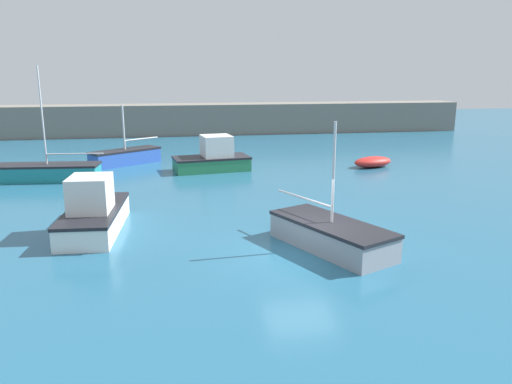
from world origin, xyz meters
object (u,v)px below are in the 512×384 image
Objects in this scene: sailboat_tall_mast at (48,172)px; sailboat_twin_hulled at (125,157)px; sailboat_short_mast at (331,235)px; motorboat_grey_hull at (93,213)px; cabin_cruiser_white at (213,158)px; rowboat_blue_near at (373,162)px.

sailboat_twin_hulled is at bearing -125.85° from sailboat_tall_mast.
sailboat_short_mast is (8.47, -17.97, -0.02)m from sailboat_twin_hulled.
sailboat_short_mast is at bearing -107.91° from motorboat_grey_hull.
cabin_cruiser_white is (9.55, 1.45, 0.30)m from sailboat_tall_mast.
sailboat_twin_hulled is at bearing 3.65° from motorboat_grey_hull.
motorboat_grey_hull is (-15.95, -10.91, 0.43)m from rowboat_blue_near.
rowboat_blue_near is 16.37m from sailboat_twin_hulled.
sailboat_short_mast is (8.48, -3.36, -0.28)m from motorboat_grey_hull.
cabin_cruiser_white is 15.16m from sailboat_short_mast.
cabin_cruiser_white is at bearing -20.26° from rowboat_blue_near.
sailboat_short_mast is (-7.47, -14.26, 0.16)m from rowboat_blue_near.
sailboat_short_mast is at bearing 137.75° from sailboat_tall_mast.
sailboat_short_mast reaches higher than sailboat_twin_hulled.
sailboat_twin_hulled is 19.87m from sailboat_short_mast.
sailboat_twin_hulled is (-15.94, 3.71, 0.18)m from rowboat_blue_near.
sailboat_twin_hulled is (3.93, 4.53, 0.02)m from sailboat_tall_mast.
motorboat_grey_hull is at bearing 55.52° from cabin_cruiser_white.
sailboat_tall_mast is 2.10× the size of rowboat_blue_near.
cabin_cruiser_white is at bearing -166.32° from sailboat_tall_mast.
sailboat_tall_mast is at bearing -162.32° from sailboat_short_mast.
cabin_cruiser_white is at bearing 165.84° from sailboat_short_mast.
motorboat_grey_hull is at bearing 116.29° from sailboat_tall_mast.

